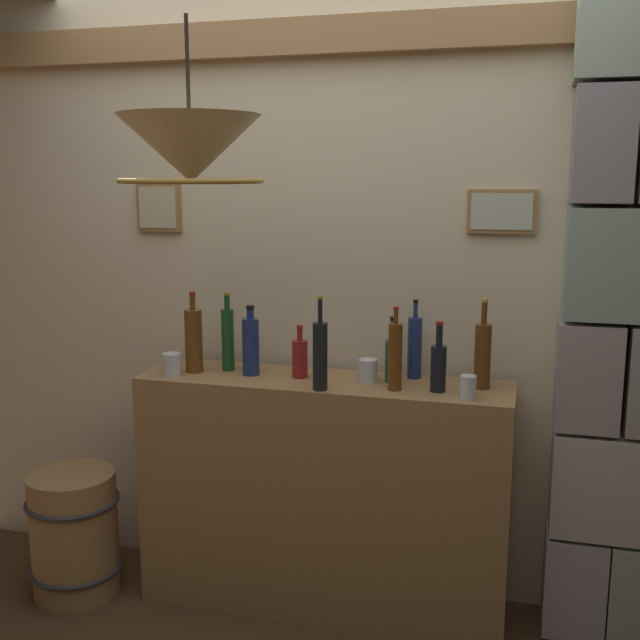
{
  "coord_description": "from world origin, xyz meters",
  "views": [
    {
      "loc": [
        0.76,
        -1.98,
        1.76
      ],
      "look_at": [
        0.0,
        0.79,
        1.22
      ],
      "focal_mm": 42.87,
      "sensor_mm": 36.0,
      "label": 1
    }
  ],
  "objects_px": {
    "liquor_bottle_mezcal": "(228,338)",
    "pendant_lamp": "(190,151)",
    "liquor_bottle_rye": "(393,359)",
    "liquor_bottle_amaro": "(194,340)",
    "liquor_bottle_tequila": "(438,366)",
    "liquor_bottle_vermouth": "(483,354)",
    "glass_tumbler_shot": "(468,387)",
    "liquor_bottle_rum": "(415,347)",
    "liquor_bottle_scotch": "(251,345)",
    "glass_tumbler_highball": "(172,365)",
    "glass_tumbler_rocks": "(368,371)",
    "wooden_barrel": "(75,534)",
    "liquor_bottle_port": "(395,356)",
    "liquor_bottle_vodka": "(320,355)",
    "liquor_bottle_whiskey": "(300,358)"
  },
  "relations": [
    {
      "from": "liquor_bottle_mezcal",
      "to": "pendant_lamp",
      "type": "bearing_deg",
      "value": -75.37
    },
    {
      "from": "liquor_bottle_mezcal",
      "to": "liquor_bottle_rye",
      "type": "relative_size",
      "value": 1.26
    },
    {
      "from": "liquor_bottle_rye",
      "to": "liquor_bottle_amaro",
      "type": "relative_size",
      "value": 0.78
    },
    {
      "from": "pendant_lamp",
      "to": "liquor_bottle_tequila",
      "type": "bearing_deg",
      "value": 41.75
    },
    {
      "from": "liquor_bottle_vermouth",
      "to": "glass_tumbler_shot",
      "type": "relative_size",
      "value": 4.0
    },
    {
      "from": "liquor_bottle_rum",
      "to": "liquor_bottle_tequila",
      "type": "xyz_separation_m",
      "value": [
        0.11,
        -0.17,
        -0.03
      ]
    },
    {
      "from": "liquor_bottle_scotch",
      "to": "pendant_lamp",
      "type": "bearing_deg",
      "value": -84.2
    },
    {
      "from": "liquor_bottle_scotch",
      "to": "pendant_lamp",
      "type": "xyz_separation_m",
      "value": [
        0.07,
        -0.66,
        0.74
      ]
    },
    {
      "from": "liquor_bottle_amaro",
      "to": "glass_tumbler_shot",
      "type": "xyz_separation_m",
      "value": [
        1.12,
        -0.09,
        -0.09
      ]
    },
    {
      "from": "glass_tumbler_highball",
      "to": "pendant_lamp",
      "type": "distance_m",
      "value": 1.06
    },
    {
      "from": "glass_tumbler_rocks",
      "to": "wooden_barrel",
      "type": "xyz_separation_m",
      "value": [
        -1.22,
        -0.21,
        -0.75
      ]
    },
    {
      "from": "liquor_bottle_amaro",
      "to": "glass_tumbler_highball",
      "type": "distance_m",
      "value": 0.14
    },
    {
      "from": "liquor_bottle_tequila",
      "to": "liquor_bottle_port",
      "type": "height_order",
      "value": "liquor_bottle_port"
    },
    {
      "from": "liquor_bottle_mezcal",
      "to": "pendant_lamp",
      "type": "relative_size",
      "value": 0.67
    },
    {
      "from": "pendant_lamp",
      "to": "liquor_bottle_vermouth",
      "type": "bearing_deg",
      "value": 39.83
    },
    {
      "from": "glass_tumbler_rocks",
      "to": "glass_tumbler_shot",
      "type": "relative_size",
      "value": 1.05
    },
    {
      "from": "liquor_bottle_tequila",
      "to": "liquor_bottle_port",
      "type": "relative_size",
      "value": 0.84
    },
    {
      "from": "liquor_bottle_rum",
      "to": "wooden_barrel",
      "type": "distance_m",
      "value": 1.64
    },
    {
      "from": "liquor_bottle_vodka",
      "to": "glass_tumbler_highball",
      "type": "distance_m",
      "value": 0.64
    },
    {
      "from": "liquor_bottle_scotch",
      "to": "glass_tumbler_shot",
      "type": "distance_m",
      "value": 0.89
    },
    {
      "from": "liquor_bottle_whiskey",
      "to": "liquor_bottle_rye",
      "type": "bearing_deg",
      "value": 3.8
    },
    {
      "from": "liquor_bottle_amaro",
      "to": "pendant_lamp",
      "type": "distance_m",
      "value": 1.02
    },
    {
      "from": "wooden_barrel",
      "to": "liquor_bottle_vermouth",
      "type": "bearing_deg",
      "value": 8.14
    },
    {
      "from": "liquor_bottle_rye",
      "to": "liquor_bottle_port",
      "type": "height_order",
      "value": "liquor_bottle_port"
    },
    {
      "from": "liquor_bottle_scotch",
      "to": "glass_tumbler_highball",
      "type": "distance_m",
      "value": 0.33
    },
    {
      "from": "liquor_bottle_port",
      "to": "liquor_bottle_rye",
      "type": "bearing_deg",
      "value": 104.02
    },
    {
      "from": "liquor_bottle_vodka",
      "to": "pendant_lamp",
      "type": "height_order",
      "value": "pendant_lamp"
    },
    {
      "from": "liquor_bottle_rye",
      "to": "pendant_lamp",
      "type": "bearing_deg",
      "value": -125.9
    },
    {
      "from": "glass_tumbler_rocks",
      "to": "pendant_lamp",
      "type": "xyz_separation_m",
      "value": [
        -0.41,
        -0.68,
        0.82
      ]
    },
    {
      "from": "liquor_bottle_tequila",
      "to": "liquor_bottle_rye",
      "type": "bearing_deg",
      "value": 156.11
    },
    {
      "from": "glass_tumbler_highball",
      "to": "pendant_lamp",
      "type": "bearing_deg",
      "value": -56.62
    },
    {
      "from": "pendant_lamp",
      "to": "liquor_bottle_amaro",
      "type": "bearing_deg",
      "value": 115.61
    },
    {
      "from": "liquor_bottle_rum",
      "to": "liquor_bottle_whiskey",
      "type": "height_order",
      "value": "liquor_bottle_rum"
    },
    {
      "from": "liquor_bottle_vodka",
      "to": "glass_tumbler_shot",
      "type": "xyz_separation_m",
      "value": [
        0.55,
        0.03,
        -0.09
      ]
    },
    {
      "from": "liquor_bottle_mezcal",
      "to": "glass_tumbler_rocks",
      "type": "xyz_separation_m",
      "value": [
        0.6,
        -0.03,
        -0.09
      ]
    },
    {
      "from": "liquor_bottle_vodka",
      "to": "glass_tumbler_highball",
      "type": "relative_size",
      "value": 3.87
    },
    {
      "from": "liquor_bottle_rum",
      "to": "pendant_lamp",
      "type": "bearing_deg",
      "value": -126.27
    },
    {
      "from": "liquor_bottle_scotch",
      "to": "liquor_bottle_port",
      "type": "height_order",
      "value": "liquor_bottle_port"
    },
    {
      "from": "liquor_bottle_mezcal",
      "to": "liquor_bottle_scotch",
      "type": "xyz_separation_m",
      "value": [
        0.12,
        -0.04,
        -0.02
      ]
    },
    {
      "from": "liquor_bottle_mezcal",
      "to": "liquor_bottle_tequila",
      "type": "height_order",
      "value": "liquor_bottle_mezcal"
    },
    {
      "from": "liquor_bottle_vermouth",
      "to": "glass_tumbler_rocks",
      "type": "height_order",
      "value": "liquor_bottle_vermouth"
    },
    {
      "from": "liquor_bottle_vodka",
      "to": "pendant_lamp",
      "type": "relative_size",
      "value": 0.74
    },
    {
      "from": "liquor_bottle_tequila",
      "to": "glass_tumbler_shot",
      "type": "xyz_separation_m",
      "value": [
        0.12,
        -0.07,
        -0.06
      ]
    },
    {
      "from": "liquor_bottle_vodka",
      "to": "liquor_bottle_vermouth",
      "type": "xyz_separation_m",
      "value": [
        0.58,
        0.18,
        -0.0
      ]
    },
    {
      "from": "liquor_bottle_rye",
      "to": "wooden_barrel",
      "type": "height_order",
      "value": "liquor_bottle_rye"
    },
    {
      "from": "liquor_bottle_rum",
      "to": "liquor_bottle_whiskey",
      "type": "distance_m",
      "value": 0.46
    },
    {
      "from": "glass_tumbler_shot",
      "to": "wooden_barrel",
      "type": "relative_size",
      "value": 0.16
    },
    {
      "from": "liquor_bottle_vodka",
      "to": "liquor_bottle_mezcal",
      "type": "bearing_deg",
      "value": 157.71
    },
    {
      "from": "liquor_bottle_amaro",
      "to": "liquor_bottle_port",
      "type": "xyz_separation_m",
      "value": [
        0.84,
        -0.05,
        -0.0
      ]
    },
    {
      "from": "wooden_barrel",
      "to": "pendant_lamp",
      "type": "bearing_deg",
      "value": -30.24
    }
  ]
}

